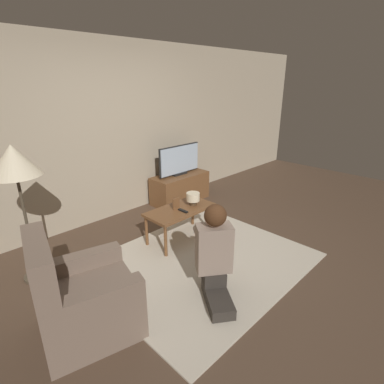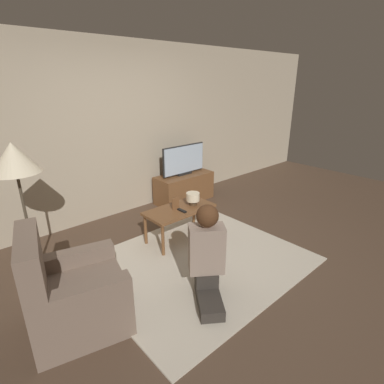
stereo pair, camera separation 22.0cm
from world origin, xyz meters
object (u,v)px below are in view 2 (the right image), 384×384
Objects in this scene: tv at (184,160)px; table_lamp at (193,198)px; coffee_table at (180,212)px; armchair at (74,297)px; floor_lamp at (15,163)px; person_kneeling at (207,251)px.

tv is 4.85× the size of table_lamp.
coffee_table is 0.98× the size of armchair.
floor_lamp is 1.54× the size of person_kneeling.
armchair is at bearing -88.60° from floor_lamp.
floor_lamp reaches higher than armchair.
armchair reaches higher than table_lamp.
table_lamp is at bearing -7.19° from coffee_table.
tv is 1.44m from coffee_table.
armchair is 1.23m from person_kneeling.
tv is 2.72m from floor_lamp.
coffee_table is 0.97× the size of person_kneeling.
coffee_table is at bearing -16.93° from floor_lamp.
floor_lamp is (-1.67, 0.51, 0.86)m from coffee_table.
coffee_table is 0.63× the size of floor_lamp.
tv reaches higher than person_kneeling.
person_kneeling is 5.31× the size of table_lamp.
person_kneeling is at bearing -53.12° from floor_lamp.
coffee_table is at bearing -132.71° from tv.
coffee_table is at bearing -81.11° from person_kneeling.
coffee_table is at bearing -56.46° from armchair.
tv is 0.95× the size of coffee_table.
person_kneeling is at bearing -116.55° from coffee_table.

